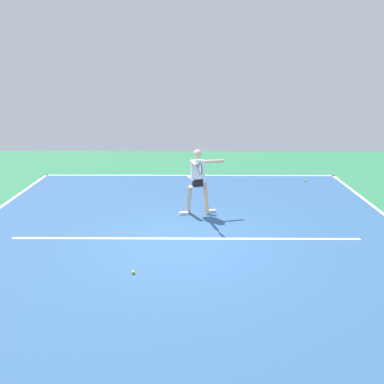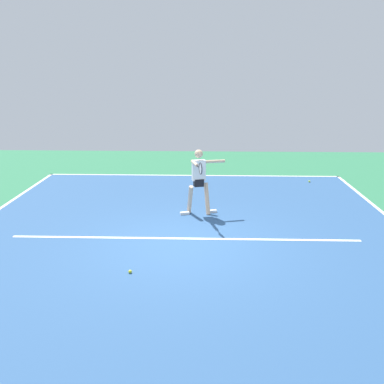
# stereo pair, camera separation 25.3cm
# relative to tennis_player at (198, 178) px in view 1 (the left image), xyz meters

# --- Properties ---
(ground_plane) EXTENTS (22.97, 22.97, 0.00)m
(ground_plane) POSITION_rel_tennis_player_xyz_m (0.29, 2.16, -0.99)
(ground_plane) COLOR #2D754C
(court_surface) EXTENTS (10.55, 13.23, 0.00)m
(court_surface) POSITION_rel_tennis_player_xyz_m (0.29, 2.16, -0.99)
(court_surface) COLOR #2D5484
(court_surface) RESTS_ON ground_plane
(court_line_baseline_near) EXTENTS (10.55, 0.10, 0.01)m
(court_line_baseline_near) POSITION_rel_tennis_player_xyz_m (0.29, -4.40, -0.99)
(court_line_baseline_near) COLOR white
(court_line_baseline_near) RESTS_ON ground_plane
(court_line_service) EXTENTS (7.91, 0.10, 0.01)m
(court_line_service) POSITION_rel_tennis_player_xyz_m (0.29, 1.78, -0.99)
(court_line_service) COLOR white
(court_line_service) RESTS_ON ground_plane
(court_line_centre_mark) EXTENTS (0.10, 0.30, 0.01)m
(court_line_centre_mark) POSITION_rel_tennis_player_xyz_m (0.29, -4.20, -0.99)
(court_line_centre_mark) COLOR white
(court_line_centre_mark) RESTS_ON ground_plane
(tennis_player) EXTENTS (1.18, 1.31, 1.74)m
(tennis_player) POSITION_rel_tennis_player_xyz_m (0.00, 0.00, 0.00)
(tennis_player) COLOR beige
(tennis_player) RESTS_ON ground_plane
(tennis_ball_near_player) EXTENTS (0.07, 0.07, 0.07)m
(tennis_ball_near_player) POSITION_rel_tennis_player_xyz_m (-3.71, -3.53, -0.96)
(tennis_ball_near_player) COLOR #C6E53D
(tennis_ball_near_player) RESTS_ON ground_plane
(tennis_ball_centre_court) EXTENTS (0.07, 0.07, 0.07)m
(tennis_ball_centre_court) POSITION_rel_tennis_player_xyz_m (1.23, 3.56, -0.96)
(tennis_ball_centre_court) COLOR yellow
(tennis_ball_centre_court) RESTS_ON ground_plane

